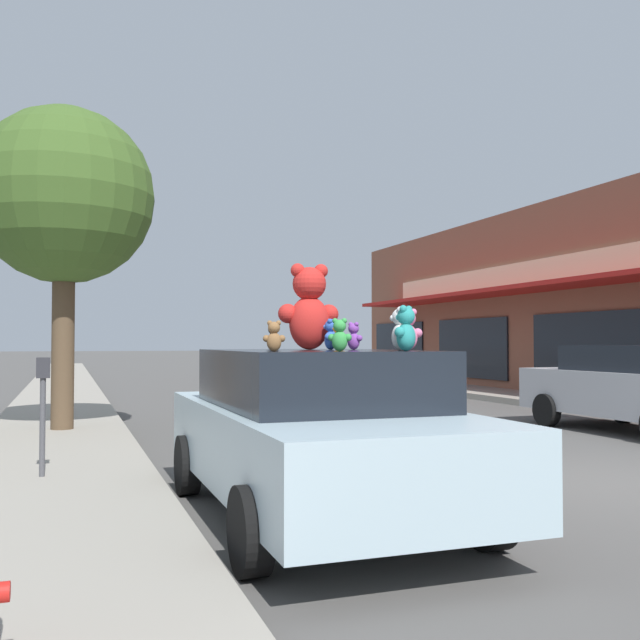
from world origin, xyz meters
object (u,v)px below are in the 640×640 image
(plush_art_car, at_px, (315,429))
(teddy_bear_pink, at_px, (408,330))
(teddy_bear_blue, at_px, (330,335))
(teddy_bear_orange, at_px, (339,336))
(teddy_bear_teal, at_px, (406,329))
(teddy_bear_black, at_px, (273,337))
(teddy_bear_white, at_px, (400,330))
(parking_meter, at_px, (43,400))
(teddy_bear_brown, at_px, (274,337))
(street_tree, at_px, (65,198))
(parked_car_far_center, at_px, (639,387))
(teddy_bear_green, at_px, (340,335))
(teddy_bear_giant, at_px, (309,308))
(teddy_bear_purple, at_px, (354,336))

(plush_art_car, height_order, teddy_bear_pink, teddy_bear_pink)
(teddy_bear_pink, bearing_deg, teddy_bear_blue, -39.62)
(teddy_bear_orange, xyz_separation_m, teddy_bear_teal, (0.16, -1.06, 0.05))
(teddy_bear_teal, bearing_deg, teddy_bear_black, -111.89)
(teddy_bear_white, relative_size, teddy_bear_black, 1.41)
(teddy_bear_black, bearing_deg, parking_meter, 20.98)
(plush_art_car, bearing_deg, teddy_bear_brown, -126.79)
(street_tree, bearing_deg, teddy_bear_blue, -68.55)
(teddy_bear_black, height_order, parked_car_far_center, teddy_bear_black)
(teddy_bear_black, bearing_deg, teddy_bear_green, 142.88)
(teddy_bear_giant, xyz_separation_m, teddy_bear_white, (0.40, -1.20, -0.23))
(parking_meter, bearing_deg, teddy_bear_giant, -33.19)
(teddy_bear_green, distance_m, teddy_bear_brown, 0.52)
(teddy_bear_white, height_order, teddy_bear_brown, teddy_bear_white)
(teddy_bear_giant, distance_m, teddy_bear_brown, 1.48)
(teddy_bear_giant, relative_size, street_tree, 0.16)
(teddy_bear_giant, bearing_deg, teddy_bear_pink, 126.25)
(teddy_bear_white, height_order, street_tree, street_tree)
(teddy_bear_pink, relative_size, parked_car_far_center, 0.08)
(teddy_bear_white, bearing_deg, teddy_bear_purple, -151.37)
(teddy_bear_brown, bearing_deg, teddy_bear_green, -172.66)
(plush_art_car, bearing_deg, teddy_bear_orange, 1.90)
(teddy_bear_pink, relative_size, teddy_bear_white, 1.00)
(parking_meter, bearing_deg, parked_car_far_center, 10.37)
(teddy_bear_green, distance_m, teddy_bear_black, 1.71)
(teddy_bear_white, bearing_deg, teddy_bear_black, -130.64)
(teddy_bear_orange, bearing_deg, teddy_bear_blue, -131.41)
(teddy_bear_pink, bearing_deg, teddy_bear_giant, -39.81)
(teddy_bear_brown, bearing_deg, teddy_bear_black, -87.84)
(street_tree, bearing_deg, teddy_bear_white, -69.41)
(teddy_bear_white, distance_m, teddy_bear_purple, 0.93)
(teddy_bear_orange, xyz_separation_m, parked_car_far_center, (7.15, 3.83, -0.84))
(teddy_bear_giant, height_order, teddy_bear_purple, teddy_bear_giant)
(teddy_bear_teal, relative_size, parking_meter, 0.29)
(teddy_bear_brown, distance_m, parked_car_far_center, 9.30)
(teddy_bear_blue, bearing_deg, parked_car_far_center, 147.70)
(teddy_bear_brown, relative_size, parking_meter, 0.19)
(teddy_bear_green, distance_m, teddy_bear_white, 0.63)
(teddy_bear_pink, distance_m, teddy_bear_orange, 0.68)
(teddy_bear_black, distance_m, teddy_bear_blue, 0.70)
(teddy_bear_giant, relative_size, teddy_bear_purple, 3.17)
(teddy_bear_orange, height_order, teddy_bear_blue, teddy_bear_blue)
(teddy_bear_green, height_order, teddy_bear_black, teddy_bear_black)
(parked_car_far_center, height_order, street_tree, street_tree)
(teddy_bear_blue, height_order, parked_car_far_center, teddy_bear_blue)
(street_tree, relative_size, parking_meter, 4.22)
(teddy_bear_pink, relative_size, teddy_bear_purple, 1.39)
(teddy_bear_giant, xyz_separation_m, teddy_bear_teal, (0.31, -1.49, -0.23))
(teddy_bear_brown, bearing_deg, teddy_bear_white, -158.92)
(parked_car_far_center, bearing_deg, teddy_bear_white, -146.29)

